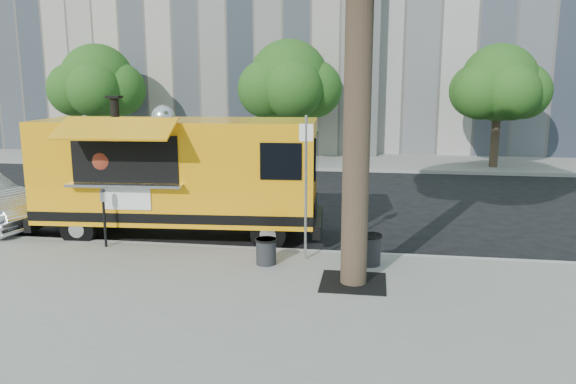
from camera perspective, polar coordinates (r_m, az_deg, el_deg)
name	(u,v)px	position (r m, az deg, el deg)	size (l,w,h in m)	color
ground	(250,242)	(13.60, -3.93, -5.09)	(120.00, 120.00, 0.00)	black
sidewalk	(198,303)	(9.94, -9.12, -11.07)	(60.00, 6.00, 0.15)	gray
curb	(240,250)	(12.72, -4.86, -5.93)	(60.00, 0.14, 0.16)	#999993
far_sidewalk	(312,161)	(26.65, 2.49, 3.17)	(60.00, 5.00, 0.15)	gray
tree_well	(353,282)	(10.58, 6.64, -9.11)	(1.20, 1.20, 0.02)	black
far_tree_a	(98,81)	(28.16, -18.78, 10.58)	(3.42, 3.42, 5.36)	#33261C
far_tree_b	(289,80)	(25.72, 0.10, 11.29)	(3.60, 3.60, 5.50)	#33261C
far_tree_c	(499,83)	(25.63, 20.64, 10.32)	(3.24, 3.24, 5.21)	#33261C
sign_post	(306,179)	(11.43, 1.82, 1.30)	(0.28, 0.06, 3.00)	silver
parking_meter	(104,211)	(13.14, -18.20, -1.81)	(0.11, 0.11, 1.33)	black
food_truck	(178,173)	(13.91, -11.14, 1.92)	(7.10, 3.58, 3.44)	#FFA40D
trash_bin_left	(369,248)	(11.53, 8.21, -5.70)	(0.52, 0.52, 0.63)	black
trash_bin_right	(266,250)	(11.46, -2.24, -5.95)	(0.44, 0.44, 0.53)	black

